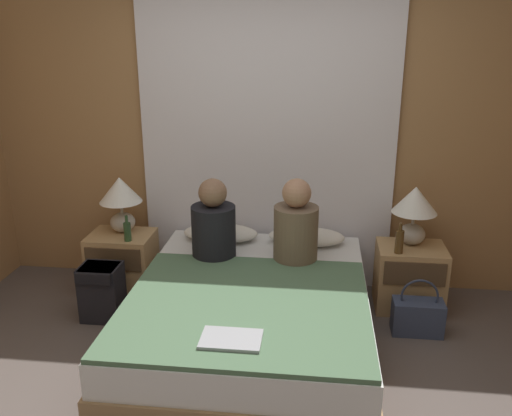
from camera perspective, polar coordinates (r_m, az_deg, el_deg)
name	(u,v)px	position (r m, az deg, el deg)	size (l,w,h in m)	color
ground_plane	(237,411)	(3.30, -2.05, -20.62)	(16.00, 16.00, 0.00)	#564C47
wall_back	(268,136)	(4.39, 1.23, 7.60)	(4.66, 0.06, 2.50)	#A37547
curtain_panel	(267,149)	(4.35, 1.14, 6.27)	(2.23, 0.02, 2.33)	white
bed	(251,318)	(3.72, -0.54, -11.48)	(1.56, 1.98, 0.46)	#99754C
nightstand_left	(123,263)	(4.58, -13.84, -5.63)	(0.51, 0.40, 0.50)	tan
nightstand_right	(409,277)	(4.37, 15.84, -7.01)	(0.51, 0.40, 0.50)	tan
lamp_left	(121,197)	(4.45, -14.06, 1.16)	(0.34, 0.34, 0.46)	#B2A899
lamp_right	(414,207)	(4.24, 16.34, 0.08)	(0.34, 0.34, 0.46)	#B2A899
pillow_left	(221,233)	(4.34, -3.74, -2.64)	(0.60, 0.31, 0.12)	silver
pillow_right	(306,237)	(4.28, 5.34, -3.02)	(0.60, 0.31, 0.12)	silver
blanket_on_bed	(245,305)	(3.36, -1.14, -10.17)	(1.50, 1.37, 0.03)	#4C6B4C
person_left_in_bed	(214,226)	(3.95, -4.49, -1.86)	(0.32, 0.32, 0.61)	black
person_right_in_bed	(296,228)	(3.88, 4.22, -2.08)	(0.32, 0.32, 0.63)	brown
beer_bottle_on_left_stand	(127,231)	(4.31, -13.39, -2.38)	(0.06, 0.06, 0.21)	#2D4C28
beer_bottle_on_right_stand	(399,241)	(4.11, 14.86, -3.39)	(0.06, 0.06, 0.23)	#513819
laptop_on_bed	(231,339)	(2.99, -2.63, -13.62)	(0.33, 0.22, 0.02)	#9EA0A5
backpack_on_floor	(102,289)	(4.22, -15.94, -8.20)	(0.29, 0.26, 0.42)	black
handbag_on_floor	(418,316)	(4.09, 16.65, -10.81)	(0.35, 0.18, 0.42)	#333D56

